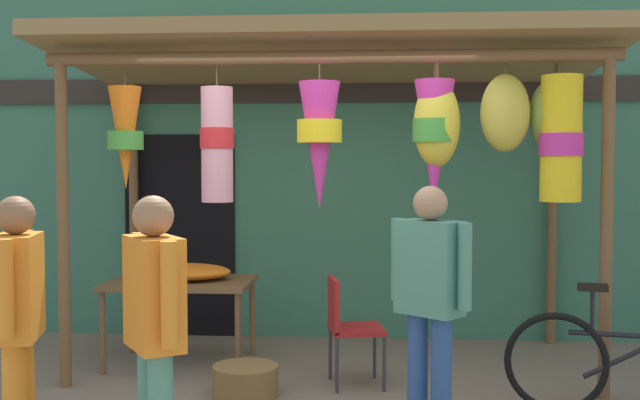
{
  "coord_description": "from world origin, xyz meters",
  "views": [
    {
      "loc": [
        0.53,
        -5.42,
        1.74
      ],
      "look_at": [
        0.04,
        1.24,
        1.4
      ],
      "focal_mm": 43.32,
      "sensor_mm": 36.0,
      "label": 1
    }
  ],
  "objects_px": {
    "display_table": "(181,289)",
    "vendor_in_orange": "(430,291)",
    "customer_foreground": "(154,321)",
    "folding_chair": "(347,321)",
    "shopper_by_bananas": "(17,313)",
    "parked_bicycle": "(635,365)",
    "wicker_basket_by_table": "(246,381)",
    "flower_heap_on_table": "(187,272)"
  },
  "relations": [
    {
      "from": "display_table",
      "to": "vendor_in_orange",
      "type": "bearing_deg",
      "value": -38.91
    },
    {
      "from": "vendor_in_orange",
      "to": "customer_foreground",
      "type": "distance_m",
      "value": 1.75
    },
    {
      "from": "folding_chair",
      "to": "customer_foreground",
      "type": "distance_m",
      "value": 2.26
    },
    {
      "from": "display_table",
      "to": "customer_foreground",
      "type": "bearing_deg",
      "value": -78.47
    },
    {
      "from": "shopper_by_bananas",
      "to": "parked_bicycle",
      "type": "bearing_deg",
      "value": 19.09
    },
    {
      "from": "customer_foreground",
      "to": "shopper_by_bananas",
      "type": "height_order",
      "value": "customer_foreground"
    },
    {
      "from": "folding_chair",
      "to": "shopper_by_bananas",
      "type": "relative_size",
      "value": 0.54
    },
    {
      "from": "parked_bicycle",
      "to": "vendor_in_orange",
      "type": "height_order",
      "value": "vendor_in_orange"
    },
    {
      "from": "parked_bicycle",
      "to": "customer_foreground",
      "type": "distance_m",
      "value": 3.3
    },
    {
      "from": "wicker_basket_by_table",
      "to": "parked_bicycle",
      "type": "relative_size",
      "value": 0.28
    },
    {
      "from": "display_table",
      "to": "vendor_in_orange",
      "type": "relative_size",
      "value": 0.77
    },
    {
      "from": "flower_heap_on_table",
      "to": "parked_bicycle",
      "type": "height_order",
      "value": "parked_bicycle"
    },
    {
      "from": "display_table",
      "to": "folding_chair",
      "type": "height_order",
      "value": "folding_chair"
    },
    {
      "from": "vendor_in_orange",
      "to": "folding_chair",
      "type": "bearing_deg",
      "value": 117.26
    },
    {
      "from": "flower_heap_on_table",
      "to": "vendor_in_orange",
      "type": "height_order",
      "value": "vendor_in_orange"
    },
    {
      "from": "parked_bicycle",
      "to": "display_table",
      "type": "bearing_deg",
      "value": 162.44
    },
    {
      "from": "display_table",
      "to": "folding_chair",
      "type": "distance_m",
      "value": 1.54
    },
    {
      "from": "wicker_basket_by_table",
      "to": "parked_bicycle",
      "type": "xyz_separation_m",
      "value": [
        2.72,
        -0.24,
        0.23
      ]
    },
    {
      "from": "folding_chair",
      "to": "wicker_basket_by_table",
      "type": "relative_size",
      "value": 1.72
    },
    {
      "from": "display_table",
      "to": "folding_chair",
      "type": "bearing_deg",
      "value": -20.15
    },
    {
      "from": "flower_heap_on_table",
      "to": "wicker_basket_by_table",
      "type": "xyz_separation_m",
      "value": [
        0.66,
        -0.88,
        -0.68
      ]
    },
    {
      "from": "folding_chair",
      "to": "vendor_in_orange",
      "type": "relative_size",
      "value": 0.53
    },
    {
      "from": "parked_bicycle",
      "to": "customer_foreground",
      "type": "height_order",
      "value": "customer_foreground"
    },
    {
      "from": "parked_bicycle",
      "to": "shopper_by_bananas",
      "type": "relative_size",
      "value": 1.12
    },
    {
      "from": "flower_heap_on_table",
      "to": "shopper_by_bananas",
      "type": "bearing_deg",
      "value": -98.02
    },
    {
      "from": "flower_heap_on_table",
      "to": "customer_foreground",
      "type": "distance_m",
      "value": 2.63
    },
    {
      "from": "flower_heap_on_table",
      "to": "vendor_in_orange",
      "type": "bearing_deg",
      "value": -40.12
    },
    {
      "from": "folding_chair",
      "to": "customer_foreground",
      "type": "xyz_separation_m",
      "value": [
        -0.92,
        -2.02,
        0.41
      ]
    },
    {
      "from": "display_table",
      "to": "flower_heap_on_table",
      "type": "bearing_deg",
      "value": 37.64
    },
    {
      "from": "folding_chair",
      "to": "vendor_in_orange",
      "type": "height_order",
      "value": "vendor_in_orange"
    },
    {
      "from": "shopper_by_bananas",
      "to": "flower_heap_on_table",
      "type": "bearing_deg",
      "value": 81.98
    },
    {
      "from": "customer_foreground",
      "to": "display_table",
      "type": "bearing_deg",
      "value": 101.53
    },
    {
      "from": "display_table",
      "to": "shopper_by_bananas",
      "type": "distance_m",
      "value": 2.4
    },
    {
      "from": "flower_heap_on_table",
      "to": "display_table",
      "type": "bearing_deg",
      "value": -142.36
    },
    {
      "from": "folding_chair",
      "to": "parked_bicycle",
      "type": "distance_m",
      "value": 2.07
    },
    {
      "from": "folding_chair",
      "to": "parked_bicycle",
      "type": "relative_size",
      "value": 0.49
    },
    {
      "from": "shopper_by_bananas",
      "to": "wicker_basket_by_table",
      "type": "bearing_deg",
      "value": 56.95
    },
    {
      "from": "folding_chair",
      "to": "vendor_in_orange",
      "type": "bearing_deg",
      "value": -62.74
    },
    {
      "from": "display_table",
      "to": "shopper_by_bananas",
      "type": "relative_size",
      "value": 0.78
    },
    {
      "from": "flower_heap_on_table",
      "to": "shopper_by_bananas",
      "type": "distance_m",
      "value": 2.43
    },
    {
      "from": "wicker_basket_by_table",
      "to": "customer_foreground",
      "type": "distance_m",
      "value": 1.9
    },
    {
      "from": "display_table",
      "to": "shopper_by_bananas",
      "type": "xyz_separation_m",
      "value": [
        -0.3,
        -2.37,
        0.26
      ]
    }
  ]
}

